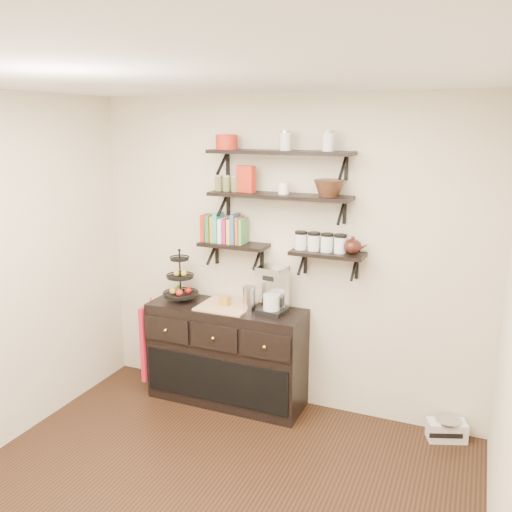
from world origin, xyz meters
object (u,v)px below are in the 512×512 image
Objects in this scene: fruit_stand at (181,284)px; radio at (447,430)px; sideboard at (227,354)px; coffee_maker at (274,290)px.

radio is at bearing 2.48° from fruit_stand.
sideboard is at bearing 162.84° from radio.
sideboard is 3.43× the size of coffee_maker.
sideboard is 4.23× the size of radio.
coffee_maker is at bearing 162.69° from radio.
fruit_stand is at bearing 162.16° from radio.
coffee_maker reaches higher than radio.
coffee_maker is (0.89, 0.02, 0.04)m from fruit_stand.
fruit_stand is (-0.45, 0.00, 0.61)m from sideboard.
fruit_stand reaches higher than coffee_maker.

